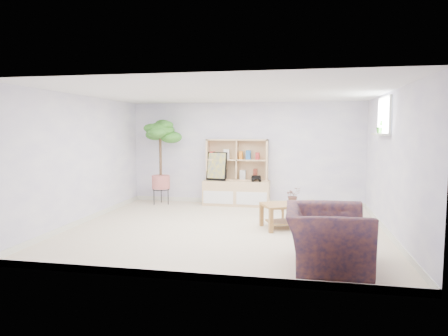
% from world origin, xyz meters
% --- Properties ---
extents(floor, '(5.50, 5.00, 0.01)m').
position_xyz_m(floor, '(0.00, 0.00, 0.00)').
color(floor, beige).
rests_on(floor, ground).
extents(ceiling, '(5.50, 5.00, 0.01)m').
position_xyz_m(ceiling, '(0.00, 0.00, 2.40)').
color(ceiling, white).
rests_on(ceiling, walls).
extents(walls, '(5.51, 5.01, 2.40)m').
position_xyz_m(walls, '(0.00, 0.00, 1.20)').
color(walls, silver).
rests_on(walls, floor).
extents(baseboard, '(5.50, 5.00, 0.10)m').
position_xyz_m(baseboard, '(0.00, 0.00, 0.05)').
color(baseboard, silver).
rests_on(baseboard, floor).
extents(window, '(0.10, 0.98, 0.68)m').
position_xyz_m(window, '(2.73, 0.60, 2.00)').
color(window, '#BBD8F7').
rests_on(window, walls).
extents(window_sill, '(0.14, 1.00, 0.04)m').
position_xyz_m(window_sill, '(2.67, 0.60, 1.68)').
color(window_sill, silver).
rests_on(window_sill, walls).
extents(storage_unit, '(1.54, 0.52, 1.54)m').
position_xyz_m(storage_unit, '(-0.17, 2.24, 0.77)').
color(storage_unit, tan).
rests_on(storage_unit, floor).
extents(poster, '(0.49, 0.19, 0.67)m').
position_xyz_m(poster, '(-0.63, 2.17, 0.91)').
color(poster, yellow).
rests_on(poster, storage_unit).
extents(toy_truck, '(0.33, 0.26, 0.15)m').
position_xyz_m(toy_truck, '(0.30, 2.17, 0.65)').
color(toy_truck, black).
rests_on(toy_truck, storage_unit).
extents(coffee_table, '(1.22, 0.97, 0.44)m').
position_xyz_m(coffee_table, '(1.17, 0.29, 0.22)').
color(coffee_table, '#94612A').
rests_on(coffee_table, floor).
extents(table_plant, '(0.35, 0.34, 0.29)m').
position_xyz_m(table_plant, '(1.16, 0.32, 0.59)').
color(table_plant, '#18651B').
rests_on(table_plant, coffee_table).
extents(floor_tree, '(0.87, 0.87, 2.01)m').
position_xyz_m(floor_tree, '(-1.95, 2.05, 1.00)').
color(floor_tree, '#24601A').
rests_on(floor_tree, floor).
extents(armchair, '(1.05, 1.20, 0.88)m').
position_xyz_m(armchair, '(1.62, -1.70, 0.44)').
color(armchair, '#151A3B').
rests_on(armchair, floor).
extents(sill_plant, '(0.14, 0.12, 0.23)m').
position_xyz_m(sill_plant, '(2.67, 0.66, 1.82)').
color(sill_plant, '#24601A').
rests_on(sill_plant, window_sill).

